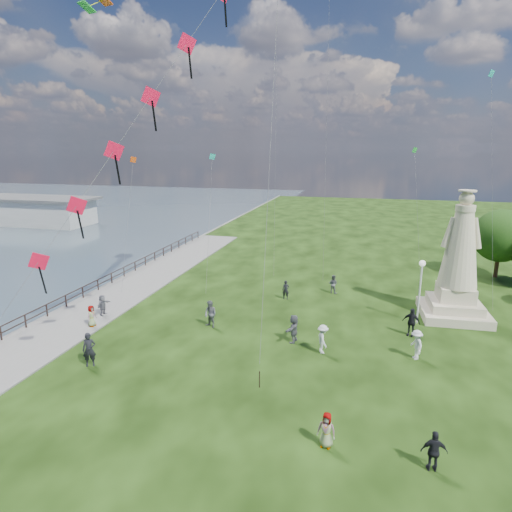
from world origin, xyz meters
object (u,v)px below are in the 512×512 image
(person_5, at_px, (103,306))
(person_11, at_px, (294,328))
(person_4, at_px, (326,430))
(person_9, at_px, (411,322))
(lamppost, at_px, (421,278))
(person_3, at_px, (434,451))
(person_10, at_px, (92,317))
(person_6, at_px, (286,290))
(person_8, at_px, (416,345))
(person_0, at_px, (89,350))
(person_7, at_px, (333,284))
(person_2, at_px, (323,339))
(person_1, at_px, (210,314))
(statue, at_px, (458,271))
(pier_pavilion, at_px, (10,209))

(person_5, height_order, person_11, person_11)
(person_4, xyz_separation_m, person_9, (4.17, 11.94, 0.18))
(lamppost, xyz_separation_m, person_3, (-0.80, -14.53, -2.40))
(person_5, relative_size, person_10, 1.03)
(person_6, relative_size, person_9, 0.82)
(person_8, height_order, person_10, person_8)
(person_5, relative_size, person_6, 0.98)
(person_5, relative_size, person_11, 0.84)
(person_0, distance_m, person_11, 11.86)
(person_6, relative_size, person_7, 0.97)
(person_2, relative_size, person_4, 1.15)
(person_9, height_order, person_10, person_9)
(person_2, bearing_deg, person_10, 69.35)
(person_3, distance_m, person_10, 21.92)
(person_3, height_order, person_8, person_8)
(person_4, bearing_deg, person_9, 79.83)
(person_9, bearing_deg, person_8, -70.45)
(person_8, bearing_deg, lamppost, 155.64)
(person_3, height_order, person_4, person_3)
(person_3, distance_m, person_4, 3.99)
(person_9, height_order, person_11, person_9)
(person_1, height_order, person_2, person_1)
(statue, height_order, person_2, statue)
(person_7, height_order, person_10, person_7)
(person_2, distance_m, person_5, 15.85)
(person_4, height_order, person_8, person_8)
(person_5, bearing_deg, person_6, -58.81)
(person_0, bearing_deg, person_3, -39.66)
(statue, xyz_separation_m, person_3, (-3.40, -16.41, -2.58))
(person_1, height_order, person_10, person_1)
(person_7, bearing_deg, person_10, 53.98)
(person_7, bearing_deg, person_4, 111.31)
(statue, xyz_separation_m, person_0, (-20.63, -12.77, -2.43))
(person_3, bearing_deg, person_8, -96.90)
(pier_pavilion, distance_m, person_11, 62.87)
(person_7, relative_size, person_9, 0.84)
(pier_pavilion, distance_m, statue, 68.85)
(pier_pavilion, height_order, person_9, pier_pavilion)
(person_11, bearing_deg, person_6, -154.73)
(person_10, bearing_deg, person_9, -72.59)
(person_3, height_order, person_10, person_3)
(statue, xyz_separation_m, person_7, (-8.73, 2.98, -2.61))
(person_2, bearing_deg, pier_pavilion, 36.41)
(person_0, relative_size, person_7, 1.23)
(person_1, bearing_deg, person_8, 18.04)
(statue, distance_m, lamppost, 3.22)
(person_0, bearing_deg, lamppost, 3.40)
(person_0, bearing_deg, person_5, 90.87)
(person_5, bearing_deg, person_3, -114.57)
(person_7, distance_m, person_8, 11.72)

